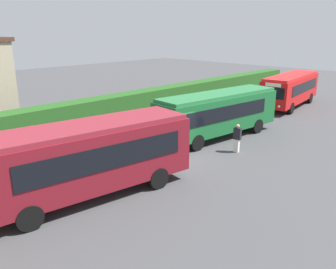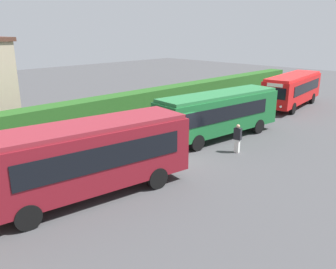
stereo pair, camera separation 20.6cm
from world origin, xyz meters
name	(u,v)px [view 1 (the left image)]	position (x,y,z in m)	size (l,w,h in m)	color
ground_plane	(176,157)	(0.00, 0.00, 0.00)	(100.29, 100.29, 0.00)	#424244
bus_maroon	(87,156)	(-6.23, -0.58, 1.87)	(9.56, 3.86, 3.24)	maroon
bus_green	(218,112)	(4.68, 0.57, 1.76)	(9.71, 3.37, 3.03)	#19602D
bus_red	(291,88)	(17.24, 1.52, 1.74)	(9.46, 3.51, 2.99)	red
person_right	(237,138)	(3.08, -2.00, 0.90)	(0.33, 0.47, 1.71)	silver
person_far	(257,95)	(16.51, 4.47, 0.86)	(0.28, 0.49, 1.66)	#4C6B47
hedge_row	(76,113)	(0.00, 10.42, 0.86)	(62.14, 1.76, 1.72)	#23531C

